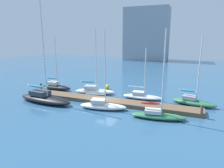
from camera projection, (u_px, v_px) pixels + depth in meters
name	position (u px, v px, depth m)	size (l,w,h in m)	color
ground_plane	(106.00, 103.00, 25.27)	(120.00, 120.00, 0.00)	#2D567A
dock_pier	(106.00, 101.00, 25.21)	(22.83, 2.08, 0.47)	brown
dock_piling_near_end	(41.00, 88.00, 29.88)	(0.28, 0.28, 1.42)	brown
dock_piling_far_end	(202.00, 111.00, 20.33)	(0.28, 0.28, 1.42)	brown
sailboat_0	(56.00, 86.00, 31.41)	(5.21, 1.66, 8.18)	black
sailboat_1	(44.00, 97.00, 25.23)	(8.04, 2.88, 12.49)	black
sailboat_2	(94.00, 90.00, 29.16)	(6.10, 2.85, 9.28)	white
sailboat_3	(102.00, 105.00, 22.89)	(5.63, 2.56, 8.82)	white
sailboat_4	(142.00, 96.00, 26.67)	(5.27, 1.79, 6.78)	white
sailboat_5	(157.00, 114.00, 20.17)	(5.63, 2.29, 8.89)	#2D7047
sailboat_6	(193.00, 101.00, 24.21)	(5.37, 2.66, 8.37)	#2D7047
mooring_buoy_yellow	(107.00, 87.00, 31.84)	(0.74, 0.74, 0.74)	yellow
harbor_building_distant	(147.00, 34.00, 72.34)	(15.48, 8.54, 18.47)	#9399A3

